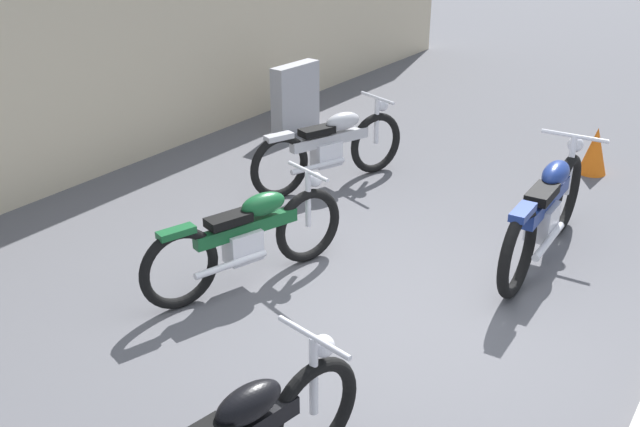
% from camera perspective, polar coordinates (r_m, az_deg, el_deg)
% --- Properties ---
extents(ground_plane, '(40.00, 40.00, 0.00)m').
position_cam_1_polar(ground_plane, '(5.71, 7.78, -8.08)').
color(ground_plane, '#56565B').
extents(building_wall, '(18.00, 0.30, 2.77)m').
position_cam_1_polar(building_wall, '(8.07, -22.10, 10.87)').
color(building_wall, beige).
rests_on(building_wall, ground_plane).
extents(stone_marker, '(0.79, 0.26, 0.90)m').
position_cam_1_polar(stone_marker, '(9.77, -1.95, 9.17)').
color(stone_marker, '#9E9EA3').
rests_on(stone_marker, ground_plane).
extents(traffic_cone, '(0.32, 0.32, 0.55)m').
position_cam_1_polar(traffic_cone, '(8.87, 20.97, 4.67)').
color(traffic_cone, orange).
rests_on(traffic_cone, ground_plane).
extents(motorcycle_green, '(1.87, 0.79, 0.87)m').
position_cam_1_polar(motorcycle_green, '(5.95, -5.64, -1.87)').
color(motorcycle_green, black).
rests_on(motorcycle_green, ground_plane).
extents(motorcycle_blue, '(2.18, 0.61, 0.98)m').
position_cam_1_polar(motorcycle_blue, '(6.57, 17.48, 0.21)').
color(motorcycle_blue, black).
rests_on(motorcycle_blue, ground_plane).
extents(motorcycle_silver, '(1.92, 0.89, 0.90)m').
position_cam_1_polar(motorcycle_silver, '(7.92, 0.90, 5.29)').
color(motorcycle_silver, black).
rests_on(motorcycle_silver, ground_plane).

